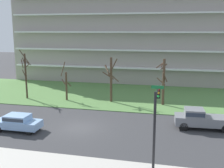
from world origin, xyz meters
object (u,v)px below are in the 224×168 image
traffic_signal_mast (156,112)px  sedan_blue_near_left (18,122)px  tree_right (163,80)px  tree_far_left (26,74)px  pickup_gray_center_left (201,118)px  tree_center (111,78)px  tree_left (66,85)px

traffic_signal_mast → sedan_blue_near_left: bearing=166.4°
tree_right → traffic_signal_mast: bearing=-89.6°
tree_far_left → sedan_blue_near_left: 12.76m
tree_far_left → pickup_gray_center_left: size_ratio=1.25×
sedan_blue_near_left → tree_center: bearing=62.4°
traffic_signal_mast → tree_center: bearing=114.2°
tree_left → tree_center: bearing=5.4°
tree_center → pickup_gray_center_left: 13.32m
tree_far_left → tree_right: 18.58m
sedan_blue_near_left → tree_far_left: bearing=116.1°
pickup_gray_center_left → traffic_signal_mast: size_ratio=1.00×
tree_center → sedan_blue_near_left: bearing=-117.4°
tree_center → traffic_signal_mast: size_ratio=1.08×
tree_far_left → traffic_signal_mast: size_ratio=1.25×
tree_left → tree_right: size_ratio=0.88×
sedan_blue_near_left → pickup_gray_center_left: size_ratio=0.80×
tree_center → tree_right: size_ratio=1.00×
tree_center → sedan_blue_near_left: size_ratio=1.35×
tree_left → tree_center: tree_center is taller
tree_far_left → tree_right: (18.55, 0.91, -0.32)m
tree_left → pickup_gray_center_left: 18.22m
sedan_blue_near_left → traffic_signal_mast: traffic_signal_mast is taller
tree_left → traffic_signal_mast: traffic_signal_mast is taller
sedan_blue_near_left → pickup_gray_center_left: 17.57m
tree_left → tree_right: (12.81, 0.60, 1.01)m
tree_far_left → traffic_signal_mast: 23.55m
tree_left → sedan_blue_near_left: (-0.21, -11.49, -1.33)m
sedan_blue_near_left → traffic_signal_mast: bearing=-13.8°
tree_center → tree_far_left: bearing=-175.8°
tree_left → pickup_gray_center_left: size_ratio=0.95×
tree_center → tree_right: (6.75, 0.03, -0.04)m
tree_far_left → pickup_gray_center_left: bearing=-16.6°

